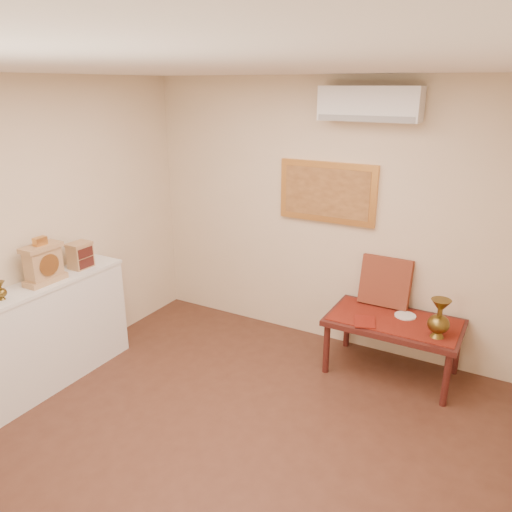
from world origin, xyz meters
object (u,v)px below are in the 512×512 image
Objects in this scene: brass_urn_tall at (440,314)px; wooden_chest at (80,255)px; low_table at (394,327)px; mantel_clock at (43,263)px; display_ledge at (28,343)px.

wooden_chest reaches higher than brass_urn_tall.
brass_urn_tall is at bearing -20.60° from low_table.
mantel_clock is at bearing -148.30° from low_table.
mantel_clock is 1.68× the size of wooden_chest.
wooden_chest is at bearing -160.80° from brass_urn_tall.
display_ledge is at bearing -144.90° from low_table.
mantel_clock is 0.42m from wooden_chest.
mantel_clock is 3.18m from low_table.
wooden_chest is (-0.02, 0.41, -0.05)m from mantel_clock.
brass_urn_tall is 0.52m from low_table.
brass_urn_tall and display_ledge have the same top height.
display_ledge is 0.71m from mantel_clock.
brass_urn_tall is at bearing 29.32° from display_ledge.
display_ledge is at bearing -90.94° from wooden_chest.
display_ledge is 0.90m from wooden_chest.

